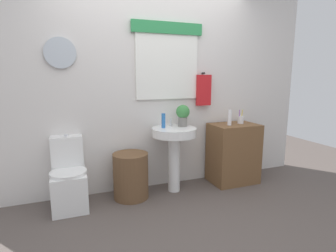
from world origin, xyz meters
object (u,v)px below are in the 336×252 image
wooden_cabinet (233,153)px  toilet (69,180)px  lotion_bottle (230,118)px  laundry_hamper (131,176)px  toothbrush_cup (241,120)px  soap_bottle (163,121)px  pedestal_sink (174,143)px  potted_plant (183,114)px

wooden_cabinet → toilet: bearing=179.0°
lotion_bottle → laundry_hamper: bearing=178.2°
wooden_cabinet → laundry_hamper: bearing=180.0°
toilet → toothbrush_cup: size_ratio=4.24×
soap_bottle → toothbrush_cup: bearing=-1.6°
pedestal_sink → potted_plant: potted_plant is taller
wooden_cabinet → soap_bottle: bearing=177.1°
laundry_hamper → toothbrush_cup: size_ratio=2.92×
laundry_hamper → potted_plant: 0.98m
laundry_hamper → wooden_cabinet: bearing=0.0°
wooden_cabinet → lotion_bottle: (-0.11, -0.04, 0.50)m
lotion_bottle → toothbrush_cup: size_ratio=1.09×
toilet → lotion_bottle: 2.08m
laundry_hamper → soap_bottle: bearing=6.6°
toilet → potted_plant: 1.53m
soap_bottle → lotion_bottle: 0.88m
lotion_bottle → soap_bottle: bearing=174.1°
soap_bottle → toothbrush_cup: size_ratio=0.95×
potted_plant → lotion_bottle: (0.62, -0.10, -0.06)m
laundry_hamper → lotion_bottle: bearing=-1.8°
laundry_hamper → potted_plant: size_ratio=2.00×
lotion_bottle → toothbrush_cup: bearing=15.7°
toothbrush_cup → toilet: bearing=179.6°
toilet → pedestal_sink: pedestal_sink is taller
toilet → wooden_cabinet: 2.10m
wooden_cabinet → toothbrush_cup: size_ratio=4.31×
wooden_cabinet → potted_plant: 0.92m
toilet → pedestal_sink: (1.23, -0.04, 0.32)m
toilet → potted_plant: size_ratio=2.91×
lotion_bottle → toothbrush_cup: lotion_bottle is taller
toilet → toothbrush_cup: 2.27m
potted_plant → pedestal_sink: bearing=-156.8°
pedestal_sink → soap_bottle: size_ratio=4.58×
lotion_bottle → toothbrush_cup: 0.23m
wooden_cabinet → toothbrush_cup: 0.46m
wooden_cabinet → potted_plant: (-0.72, 0.06, 0.56)m
laundry_hamper → pedestal_sink: (0.55, 0.00, 0.35)m
wooden_cabinet → lotion_bottle: lotion_bottle is taller
laundry_hamper → toothbrush_cup: bearing=0.8°
toilet → soap_bottle: size_ratio=4.46×
pedestal_sink → potted_plant: (0.14, 0.06, 0.35)m
soap_bottle → potted_plant: size_ratio=0.65×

